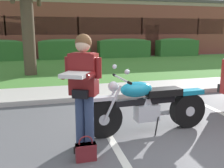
{
  "coord_description": "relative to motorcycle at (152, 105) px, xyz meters",
  "views": [
    {
      "loc": [
        -2.11,
        -2.83,
        1.75
      ],
      "look_at": [
        -0.96,
        1.34,
        0.85
      ],
      "focal_mm": 41.5,
      "sensor_mm": 36.0,
      "label": 1
    }
  ],
  "objects": [
    {
      "name": "grass_lawn",
      "position": [
        0.28,
        7.98,
        -0.45
      ],
      "size": [
        60.0,
        8.11,
        0.06
      ],
      "primitive_type": "cube",
      "color": "#478433",
      "rests_on": "ground"
    },
    {
      "name": "concrete_walk",
      "position": [
        0.28,
        3.17,
        -0.44
      ],
      "size": [
        60.0,
        1.5,
        0.08
      ],
      "primitive_type": "cube",
      "color": "#B7B2A8",
      "rests_on": "ground"
    },
    {
      "name": "rider_person",
      "position": [
        -1.27,
        -0.47,
        0.53
      ],
      "size": [
        0.6,
        0.67,
        1.7
      ],
      "color": "black",
      "rests_on": "ground"
    },
    {
      "name": "brick_building",
      "position": [
        0.57,
        17.86,
        1.46
      ],
      "size": [
        25.85,
        10.14,
        3.87
      ],
      "color": "brown",
      "rests_on": "ground"
    },
    {
      "name": "ground_plane",
      "position": [
        0.28,
        -1.15,
        -0.48
      ],
      "size": [
        140.0,
        140.0,
        0.0
      ],
      "primitive_type": "plane",
      "color": "#565659"
    },
    {
      "name": "curb_strip",
      "position": [
        0.28,
        2.32,
        -0.42
      ],
      "size": [
        60.0,
        0.2,
        0.12
      ],
      "primitive_type": "cube",
      "color": "#B7B2A8",
      "rests_on": "ground"
    },
    {
      "name": "motorcycle",
      "position": [
        0.0,
        0.0,
        0.0
      ],
      "size": [
        2.24,
        0.82,
        1.18
      ],
      "color": "black",
      "rests_on": "ground"
    },
    {
      "name": "hedge_center_right",
      "position": [
        3.33,
        11.87,
        0.17
      ],
      "size": [
        3.31,
        0.9,
        1.24
      ],
      "color": "#336B2D",
      "rests_on": "ground"
    },
    {
      "name": "hedge_right",
      "position": [
        7.1,
        11.87,
        0.17
      ],
      "size": [
        2.8,
        0.9,
        1.24
      ],
      "color": "#336B2D",
      "rests_on": "ground"
    },
    {
      "name": "stall_stripe_0",
      "position": [
        -0.81,
        -0.95,
        -0.48
      ],
      "size": [
        0.23,
        4.4,
        0.01
      ],
      "primitive_type": "cube",
      "rotation": [
        0.0,
        0.0,
        -0.03
      ],
      "color": "silver",
      "rests_on": "ground"
    },
    {
      "name": "hedge_center_left",
      "position": [
        -0.44,
        11.87,
        0.17
      ],
      "size": [
        3.01,
        0.9,
        1.24
      ],
      "color": "#336B2D",
      "rests_on": "ground"
    },
    {
      "name": "handbag",
      "position": [
        -1.3,
        -0.74,
        -0.34
      ],
      "size": [
        0.28,
        0.13,
        0.36
      ],
      "color": "maroon",
      "rests_on": "ground"
    }
  ]
}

